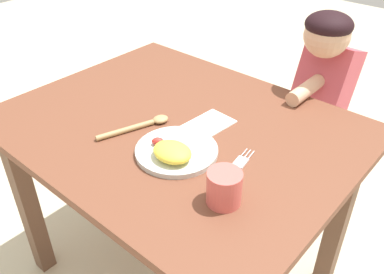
{
  "coord_description": "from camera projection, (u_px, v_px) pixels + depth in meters",
  "views": [
    {
      "loc": [
        0.72,
        -0.76,
        1.37
      ],
      "look_at": [
        0.1,
        -0.05,
        0.73
      ],
      "focal_mm": 38.36,
      "sensor_mm": 36.0,
      "label": 1
    }
  ],
  "objects": [
    {
      "name": "ground_plane",
      "position": [
        181.0,
        272.0,
        1.63
      ],
      "size": [
        8.0,
        8.0,
        0.0
      ],
      "primitive_type": "plane",
      "color": "beige"
    },
    {
      "name": "dining_table",
      "position": [
        178.0,
        154.0,
        1.3
      ],
      "size": [
        1.04,
        0.82,
        0.71
      ],
      "color": "brown",
      "rests_on": "ground_plane"
    },
    {
      "name": "plate",
      "position": [
        175.0,
        151.0,
        1.09
      ],
      "size": [
        0.22,
        0.22,
        0.05
      ],
      "color": "silver",
      "rests_on": "dining_table"
    },
    {
      "name": "fork",
      "position": [
        233.0,
        171.0,
        1.04
      ],
      "size": [
        0.06,
        0.21,
        0.01
      ],
      "rotation": [
        0.0,
        0.0,
        1.75
      ],
      "color": "silver",
      "rests_on": "dining_table"
    },
    {
      "name": "spoon",
      "position": [
        142.0,
        125.0,
        1.21
      ],
      "size": [
        0.1,
        0.22,
        0.02
      ],
      "rotation": [
        0.0,
        0.0,
        1.24
      ],
      "color": "tan",
      "rests_on": "dining_table"
    },
    {
      "name": "drinking_cup",
      "position": [
        224.0,
        188.0,
        0.93
      ],
      "size": [
        0.08,
        0.08,
        0.08
      ],
      "primitive_type": "cylinder",
      "color": "#DC5E57",
      "rests_on": "dining_table"
    },
    {
      "name": "person",
      "position": [
        317.0,
        126.0,
        1.58
      ],
      "size": [
        0.17,
        0.36,
        0.97
      ],
      "rotation": [
        0.0,
        0.0,
        3.14
      ],
      "color": "#4E4B70",
      "rests_on": "ground_plane"
    },
    {
      "name": "napkin",
      "position": [
        208.0,
        124.0,
        1.23
      ],
      "size": [
        0.11,
        0.16,
        0.0
      ],
      "primitive_type": "cube",
      "rotation": [
        0.0,
        0.0,
        -0.07
      ],
      "color": "white",
      "rests_on": "dining_table"
    }
  ]
}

